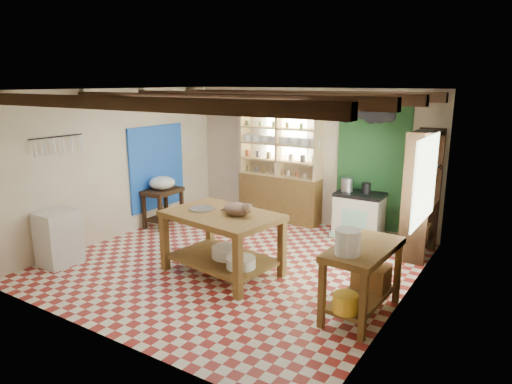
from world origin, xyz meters
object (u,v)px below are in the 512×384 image
Objects in this scene: work_table at (222,243)px; cat at (237,209)px; stove at (359,215)px; prep_table at (163,208)px; white_cabinet at (58,238)px; right_counter at (362,280)px.

work_table is 3.91× the size of cat.
stove is 1.13× the size of prep_table.
stove is 3.66m from prep_table.
right_counter reaches higher than white_cabinet.
right_counter is 2.94× the size of cat.
right_counter is at bearing -70.64° from stove.
work_table is 1.93× the size of white_cabinet.
cat reaches higher than right_counter.
cat is (-0.85, -2.56, 0.59)m from stove.
cat is at bearing 22.64° from white_cabinet.
work_table reaches higher than stove.
work_table is at bearing -30.13° from prep_table.
work_table is 2.81m from stove.
cat reaches higher than work_table.
right_counter reaches higher than prep_table.
white_cabinet reaches higher than prep_table.
work_table is 2.18× the size of prep_table.
right_counter is (2.11, -0.09, -0.02)m from work_table.
prep_table is 4.56m from right_counter.
right_counter is (4.40, 0.97, 0.02)m from white_cabinet.
stove is 4.97m from white_cabinet.
right_counter reaches higher than stove.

